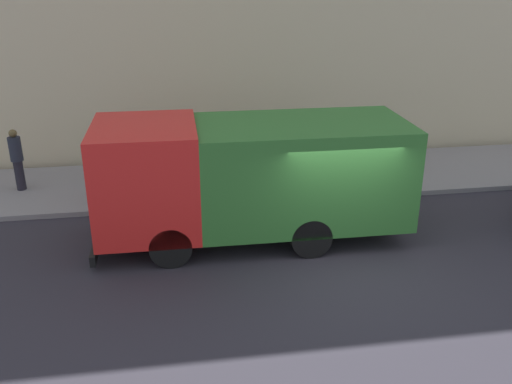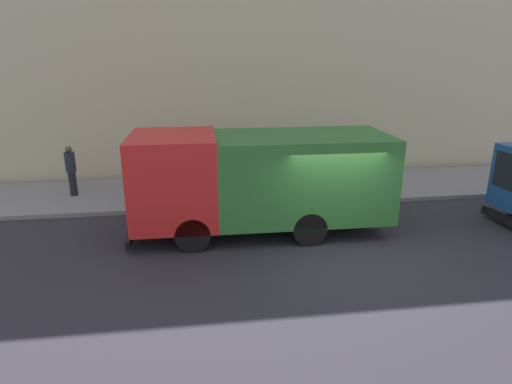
{
  "view_description": "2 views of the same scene",
  "coord_description": "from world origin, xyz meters",
  "px_view_note": "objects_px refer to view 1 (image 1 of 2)",
  "views": [
    {
      "loc": [
        -10.72,
        3.57,
        6.01
      ],
      "look_at": [
        1.01,
        1.73,
        1.22
      ],
      "focal_mm": 39.25,
      "sensor_mm": 36.0,
      "label": 1
    },
    {
      "loc": [
        -10.34,
        3.53,
        4.91
      ],
      "look_at": [
        0.77,
        1.98,
        1.3
      ],
      "focal_mm": 30.5,
      "sensor_mm": 36.0,
      "label": 2
    }
  ],
  "objects_px": {
    "pedestrian_third": "(101,165)",
    "large_utility_truck": "(251,174)",
    "traffic_cone_orange": "(118,191)",
    "street_sign_post": "(250,150)",
    "pedestrian_walking": "(104,150)",
    "pedestrian_standing": "(17,158)"
  },
  "relations": [
    {
      "from": "pedestrian_standing",
      "to": "traffic_cone_orange",
      "type": "height_order",
      "value": "pedestrian_standing"
    },
    {
      "from": "pedestrian_walking",
      "to": "street_sign_post",
      "type": "relative_size",
      "value": 0.74
    },
    {
      "from": "large_utility_truck",
      "to": "traffic_cone_orange",
      "type": "relative_size",
      "value": 11.12
    },
    {
      "from": "pedestrian_third",
      "to": "street_sign_post",
      "type": "distance_m",
      "value": 4.03
    },
    {
      "from": "pedestrian_standing",
      "to": "street_sign_post",
      "type": "height_order",
      "value": "street_sign_post"
    },
    {
      "from": "pedestrian_standing",
      "to": "traffic_cone_orange",
      "type": "bearing_deg",
      "value": 80.04
    },
    {
      "from": "pedestrian_walking",
      "to": "street_sign_post",
      "type": "height_order",
      "value": "street_sign_post"
    },
    {
      "from": "pedestrian_third",
      "to": "large_utility_truck",
      "type": "bearing_deg",
      "value": 120.98
    },
    {
      "from": "pedestrian_third",
      "to": "street_sign_post",
      "type": "xyz_separation_m",
      "value": [
        -0.7,
        -3.94,
        0.45
      ]
    },
    {
      "from": "traffic_cone_orange",
      "to": "street_sign_post",
      "type": "distance_m",
      "value": 3.69
    },
    {
      "from": "pedestrian_standing",
      "to": "street_sign_post",
      "type": "distance_m",
      "value": 6.53
    },
    {
      "from": "large_utility_truck",
      "to": "pedestrian_standing",
      "type": "bearing_deg",
      "value": 59.05
    },
    {
      "from": "traffic_cone_orange",
      "to": "pedestrian_third",
      "type": "bearing_deg",
      "value": 42.0
    },
    {
      "from": "street_sign_post",
      "to": "pedestrian_walking",
      "type": "bearing_deg",
      "value": 61.78
    },
    {
      "from": "large_utility_truck",
      "to": "pedestrian_third",
      "type": "height_order",
      "value": "large_utility_truck"
    },
    {
      "from": "pedestrian_standing",
      "to": "pedestrian_third",
      "type": "bearing_deg",
      "value": 85.2
    },
    {
      "from": "pedestrian_walking",
      "to": "pedestrian_standing",
      "type": "xyz_separation_m",
      "value": [
        -0.55,
        2.3,
        0.04
      ]
    },
    {
      "from": "pedestrian_walking",
      "to": "traffic_cone_orange",
      "type": "height_order",
      "value": "pedestrian_walking"
    },
    {
      "from": "pedestrian_standing",
      "to": "traffic_cone_orange",
      "type": "relative_size",
      "value": 2.71
    },
    {
      "from": "pedestrian_third",
      "to": "street_sign_post",
      "type": "bearing_deg",
      "value": 148.2
    },
    {
      "from": "traffic_cone_orange",
      "to": "street_sign_post",
      "type": "relative_size",
      "value": 0.28
    },
    {
      "from": "large_utility_truck",
      "to": "pedestrian_walking",
      "type": "xyz_separation_m",
      "value": [
        4.24,
        3.74,
        -0.57
      ]
    }
  ]
}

